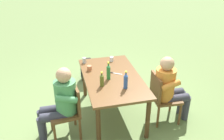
{
  "coord_description": "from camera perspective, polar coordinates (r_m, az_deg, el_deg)",
  "views": [
    {
      "loc": [
        3.41,
        -0.84,
        2.66
      ],
      "look_at": [
        0.0,
        0.0,
        0.88
      ],
      "focal_mm": 38.62,
      "sensor_mm": 36.0,
      "label": 1
    }
  ],
  "objects": [
    {
      "name": "cup_glass",
      "position": [
        4.52,
        -0.1,
        2.64
      ],
      "size": [
        0.07,
        0.07,
        0.09
      ],
      "primitive_type": "cylinder",
      "color": "silver",
      "rests_on": "dining_table"
    },
    {
      "name": "cup_steel",
      "position": [
        4.48,
        -6.56,
        2.29
      ],
      "size": [
        0.07,
        0.07,
        0.1
      ],
      "primitive_type": "cylinder",
      "color": "#B2B7BC",
      "rests_on": "dining_table"
    },
    {
      "name": "bottle_blue",
      "position": [
        3.62,
        3.26,
        -2.59
      ],
      "size": [
        0.06,
        0.06,
        0.29
      ],
      "color": "#2D56A3",
      "rests_on": "dining_table"
    },
    {
      "name": "cup_terracotta",
      "position": [
        4.19,
        -5.38,
        0.45
      ],
      "size": [
        0.08,
        0.08,
        0.09
      ],
      "primitive_type": "cylinder",
      "color": "#BC6B47",
      "rests_on": "dining_table"
    },
    {
      "name": "bottle_olive",
      "position": [
        3.68,
        -2.42,
        -2.38
      ],
      "size": [
        0.06,
        0.06,
        0.24
      ],
      "color": "#566623",
      "rests_on": "dining_table"
    },
    {
      "name": "dining_table",
      "position": [
        4.04,
        0.0,
        -2.69
      ],
      "size": [
        1.6,
        0.92,
        0.76
      ],
      "color": "brown",
      "rests_on": "ground_plane"
    },
    {
      "name": "ground_plane",
      "position": [
        4.41,
        0.0,
        -10.21
      ],
      "size": [
        24.0,
        24.0,
        0.0
      ],
      "primitive_type": "plane",
      "color": "#6B844C"
    },
    {
      "name": "bottle_green",
      "position": [
        3.87,
        -0.84,
        -0.42
      ],
      "size": [
        0.06,
        0.06,
        0.3
      ],
      "color": "#287A38",
      "rests_on": "dining_table"
    },
    {
      "name": "chair_far_right",
      "position": [
        4.08,
        11.69,
        -5.92
      ],
      "size": [
        0.46,
        0.46,
        0.87
      ],
      "color": "brown",
      "rests_on": "ground_plane"
    },
    {
      "name": "backpack_by_near_side",
      "position": [
        5.36,
        -5.84,
        -0.19
      ],
      "size": [
        0.29,
        0.24,
        0.48
      ],
      "color": "black",
      "rests_on": "ground_plane"
    },
    {
      "name": "person_in_white_shirt",
      "position": [
        3.65,
        -12.04,
        -7.08
      ],
      "size": [
        0.47,
        0.62,
        1.18
      ],
      "color": "#4C935B",
      "rests_on": "ground_plane"
    },
    {
      "name": "table_knife",
      "position": [
        4.09,
        0.58,
        -0.74
      ],
      "size": [
        0.15,
        0.21,
        0.01
      ],
      "color": "silver",
      "rests_on": "dining_table"
    },
    {
      "name": "person_in_plaid_shirt",
      "position": [
        4.03,
        13.35,
        -3.72
      ],
      "size": [
        0.47,
        0.62,
        1.18
      ],
      "color": "orange",
      "rests_on": "ground_plane"
    },
    {
      "name": "chair_near_right",
      "position": [
        3.76,
        -10.14,
        -8.93
      ],
      "size": [
        0.49,
        0.49,
        0.87
      ],
      "color": "brown",
      "rests_on": "ground_plane"
    }
  ]
}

